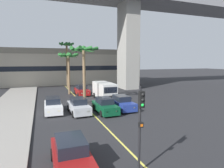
# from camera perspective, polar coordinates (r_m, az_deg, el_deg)

# --- Properties ---
(lane_stripe_center) EXTENTS (0.14, 56.00, 0.01)m
(lane_stripe_center) POSITION_cam_1_polar(r_m,az_deg,el_deg) (23.90, -8.42, -6.14)
(lane_stripe_center) COLOR #DBCC4C
(lane_stripe_center) RESTS_ON ground
(pier_building_backdrop) EXTENTS (36.86, 8.04, 8.06)m
(pier_building_backdrop) POSITION_cam_1_polar(r_m,az_deg,el_deg) (46.72, -14.57, 4.92)
(pier_building_backdrop) COLOR #BCB29E
(pier_building_backdrop) RESTS_ON ground
(car_queue_front) EXTENTS (1.89, 4.13, 1.56)m
(car_queue_front) POSITION_cam_1_polar(r_m,az_deg,el_deg) (19.99, -2.10, -6.53)
(car_queue_front) COLOR #0C4728
(car_queue_front) RESTS_ON ground
(car_queue_second) EXTENTS (1.91, 4.14, 1.56)m
(car_queue_second) POSITION_cam_1_polar(r_m,az_deg,el_deg) (20.97, -17.11, -6.20)
(car_queue_second) COLOR white
(car_queue_second) RESTS_ON ground
(car_queue_third) EXTENTS (1.94, 4.15, 1.56)m
(car_queue_third) POSITION_cam_1_polar(r_m,az_deg,el_deg) (20.16, -9.90, -6.52)
(car_queue_third) COLOR #B7BABF
(car_queue_third) RESTS_ON ground
(car_queue_fourth) EXTENTS (1.92, 4.14, 1.56)m
(car_queue_fourth) POSITION_cam_1_polar(r_m,az_deg,el_deg) (21.30, 2.93, -5.70)
(car_queue_fourth) COLOR navy
(car_queue_fourth) RESTS_ON ground
(car_queue_fifth) EXTENTS (1.93, 4.15, 1.56)m
(car_queue_fifth) POSITION_cam_1_polar(r_m,az_deg,el_deg) (30.74, -8.99, -1.90)
(car_queue_fifth) COLOR maroon
(car_queue_fifth) RESTS_ON ground
(car_queue_sixth) EXTENTS (1.84, 4.10, 1.56)m
(car_queue_sixth) POSITION_cam_1_polar(r_m,az_deg,el_deg) (10.24, -12.01, -20.12)
(car_queue_sixth) COLOR maroon
(car_queue_sixth) RESTS_ON ground
(delivery_van) EXTENTS (2.19, 5.26, 2.36)m
(delivery_van) POSITION_cam_1_polar(r_m,az_deg,el_deg) (26.86, -2.32, -1.86)
(delivery_van) COLOR silver
(delivery_van) RESTS_ON ground
(traffic_light_median_near) EXTENTS (0.24, 0.37, 4.20)m
(traffic_light_median_near) POSITION_cam_1_polar(r_m,az_deg,el_deg) (9.12, 8.46, -9.95)
(traffic_light_median_near) COLOR black
(traffic_light_median_near) RESTS_ON ground
(palm_tree_near_median) EXTENTS (3.27, 3.29, 6.72)m
(palm_tree_near_median) POSITION_cam_1_polar(r_m,az_deg,el_deg) (31.54, -12.81, 7.34)
(palm_tree_near_median) COLOR brown
(palm_tree_near_median) RESTS_ON ground
(palm_tree_mid_median) EXTENTS (2.95, 3.05, 9.15)m
(palm_tree_mid_median) POSITION_cam_1_polar(r_m,az_deg,el_deg) (40.20, -13.29, 9.33)
(palm_tree_mid_median) COLOR brown
(palm_tree_mid_median) RESTS_ON ground
(palm_tree_far_median) EXTENTS (3.61, 3.67, 7.23)m
(palm_tree_far_median) POSITION_cam_1_polar(r_m,az_deg,el_deg) (24.31, -8.49, 8.41)
(palm_tree_far_median) COLOR brown
(palm_tree_far_median) RESTS_ON ground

